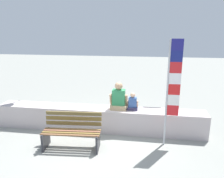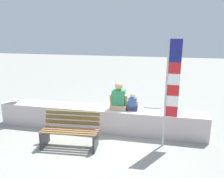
# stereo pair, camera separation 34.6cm
# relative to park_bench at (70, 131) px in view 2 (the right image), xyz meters

# --- Properties ---
(ground_plane) EXTENTS (40.00, 40.00, 0.00)m
(ground_plane) POSITION_rel_park_bench_xyz_m (0.46, 0.29, -0.41)
(ground_plane) COLOR gray
(seawall_ledge) EXTENTS (6.22, 0.62, 0.69)m
(seawall_ledge) POSITION_rel_park_bench_xyz_m (0.46, 1.14, -0.06)
(seawall_ledge) COLOR #BEB0B0
(seawall_ledge) RESTS_ON ground
(park_bench) EXTENTS (1.51, 0.72, 0.88)m
(park_bench) POSITION_rel_park_bench_xyz_m (0.00, 0.00, 0.00)
(park_bench) COLOR brown
(park_bench) RESTS_ON ground
(person_adult) EXTENTS (0.53, 0.39, 0.81)m
(person_adult) POSITION_rel_park_bench_xyz_m (1.05, 1.16, 0.60)
(person_adult) COLOR tan
(person_adult) RESTS_ON seawall_ledge
(person_child) EXTENTS (0.33, 0.25, 0.51)m
(person_child) POSITION_rel_park_bench_xyz_m (1.46, 1.16, 0.48)
(person_child) COLOR #332E4E
(person_child) RESTS_ON seawall_ledge
(flag_banner) EXTENTS (0.34, 0.05, 2.75)m
(flag_banner) POSITION_rel_park_bench_xyz_m (2.45, 0.51, 1.20)
(flag_banner) COLOR #B7B7BC
(flag_banner) RESTS_ON ground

